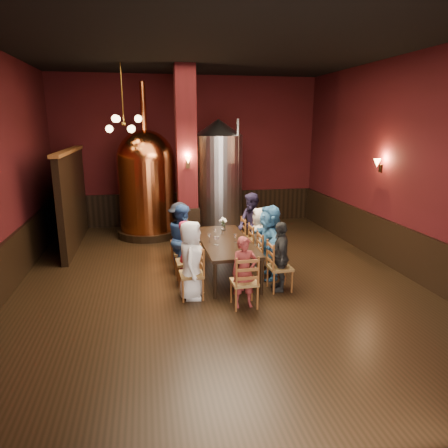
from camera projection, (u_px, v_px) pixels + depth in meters
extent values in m
plane|color=black|center=(218.00, 282.00, 8.07)|extent=(10.00, 10.00, 0.00)
plane|color=black|center=(217.00, 42.00, 6.95)|extent=(10.00, 10.00, 0.00)
cube|color=#420E11|center=(189.00, 152.00, 12.26)|extent=(8.00, 0.02, 4.50)
cube|color=#420E11|center=(346.00, 255.00, 2.76)|extent=(8.00, 0.02, 4.50)
cube|color=#420E11|center=(407.00, 166.00, 8.26)|extent=(0.02, 10.00, 4.50)
cube|color=black|center=(397.00, 247.00, 8.69)|extent=(0.08, 9.90, 1.00)
cube|color=black|center=(190.00, 208.00, 12.66)|extent=(7.90, 0.08, 1.00)
cube|color=black|center=(3.00, 273.00, 7.21)|extent=(0.08, 9.90, 1.00)
cube|color=#420E11|center=(186.00, 158.00, 10.12)|extent=(0.58, 0.58, 4.50)
cube|color=black|center=(73.00, 200.00, 10.22)|extent=(0.22, 3.50, 2.40)
cube|color=black|center=(225.00, 242.00, 8.32)|extent=(1.04, 2.42, 0.06)
cylinder|color=black|center=(215.00, 281.00, 7.24)|extent=(0.07, 0.07, 0.69)
cylinder|color=black|center=(261.00, 277.00, 7.42)|extent=(0.07, 0.07, 0.69)
cylinder|color=black|center=(197.00, 244.00, 9.40)|extent=(0.07, 0.07, 0.69)
cylinder|color=black|center=(233.00, 242.00, 9.58)|extent=(0.07, 0.07, 0.69)
imported|color=white|center=(191.00, 260.00, 7.19)|extent=(0.60, 0.79, 1.45)
imported|color=#B21E41|center=(187.00, 253.00, 7.85)|extent=(0.31, 0.47, 1.29)
imported|color=#2B4D8F|center=(183.00, 239.00, 8.45)|extent=(0.51, 0.78, 1.49)
imported|color=black|center=(180.00, 232.00, 9.10)|extent=(0.69, 0.99, 1.40)
imported|color=black|center=(280.00, 256.00, 7.55)|extent=(0.52, 0.85, 1.35)
imported|color=teal|center=(269.00, 242.00, 8.16)|extent=(0.50, 1.44, 1.53)
imported|color=beige|center=(260.00, 237.00, 8.81)|extent=(0.54, 0.72, 1.34)
imported|color=#241D3B|center=(252.00, 225.00, 9.42)|extent=(0.59, 0.83, 1.54)
imported|color=maroon|center=(244.00, 272.00, 6.87)|extent=(0.47, 0.32, 1.26)
cylinder|color=black|center=(149.00, 232.00, 11.42)|extent=(1.77, 1.77, 0.20)
cylinder|color=#C45E2D|center=(147.00, 194.00, 11.15)|extent=(1.84, 1.84, 1.96)
sphere|color=#C45E2D|center=(146.00, 159.00, 10.91)|extent=(1.57, 1.57, 1.57)
cylinder|color=#C45E2D|center=(143.00, 107.00, 10.57)|extent=(0.16, 0.16, 1.28)
cylinder|color=#B2B2B7|center=(219.00, 185.00, 11.37)|extent=(1.64, 1.64, 2.78)
cone|color=#B2B2B7|center=(218.00, 127.00, 10.97)|extent=(1.34, 1.34, 0.45)
cylinder|color=#B2B2B7|center=(237.00, 177.00, 10.97)|extent=(0.09, 0.09, 3.12)
cylinder|color=white|center=(223.00, 227.00, 9.06)|extent=(0.09, 0.09, 0.16)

